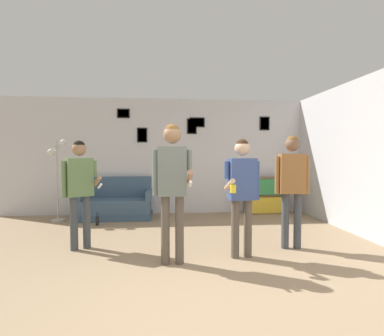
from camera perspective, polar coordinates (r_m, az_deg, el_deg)
The scene contains 11 objects.
ground_plane at distance 2.91m, azimuth 2.22°, elevation -26.11°, with size 20.00×20.00×0.00m, color #937A5B.
wall_back at distance 7.10m, azimuth -2.57°, elevation 2.26°, with size 8.33×0.08×2.70m.
wall_right at distance 5.84m, azimuth 29.51°, elevation 1.80°, with size 0.06×6.93×2.70m.
couch at distance 6.85m, azimuth -14.27°, elevation -6.76°, with size 1.57×0.80×0.88m.
bookshelf at distance 7.35m, azimuth 13.98°, elevation -5.07°, with size 1.03×0.30×0.86m.
floor_lamp at distance 6.84m, azimuth -24.33°, elevation 0.44°, with size 0.35×0.38×1.71m.
person_player_foreground_left at distance 4.68m, azimuth -20.61°, elevation -2.75°, with size 0.59×0.37×1.60m.
person_player_foreground_center at distance 3.78m, azimuth -3.78°, elevation -1.79°, with size 0.50×0.48×1.78m.
person_watcher_holding_cup at distance 4.08m, azimuth 9.49°, elevation -3.34°, with size 0.50×0.44×1.60m.
person_spectator_near_bookshelf at distance 4.65m, azimuth 18.51°, elevation -2.08°, with size 0.50×0.25×1.68m.
bottle_on_floor at distance 6.26m, azimuth -17.60°, elevation -9.50°, with size 0.06×0.06×0.25m.
Camera 1 is at (-0.34, -2.53, 1.40)m, focal length 28.00 mm.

